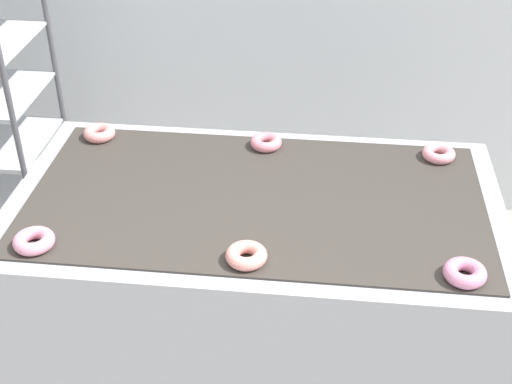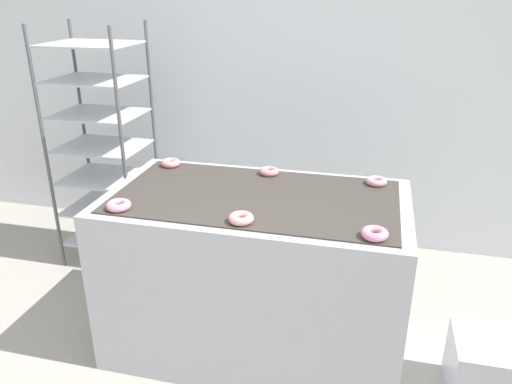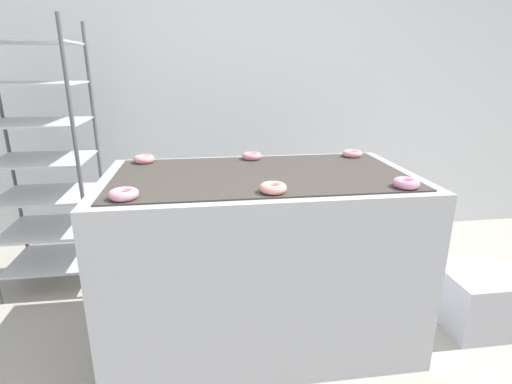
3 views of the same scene
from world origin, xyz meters
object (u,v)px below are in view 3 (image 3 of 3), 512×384
Objects in this scene: baking_rack_cart at (41,160)px; donut_far_right at (352,154)px; glaze_bin at (477,301)px; donut_near_center at (273,188)px; donut_near_right at (406,183)px; donut_far_left at (144,159)px; donut_near_left at (124,194)px; donut_far_center at (253,156)px; fryer_machine at (260,256)px.

baking_rack_cart is 1.98m from donut_far_right.
donut_far_right is at bearing 144.13° from glaze_bin.
donut_near_center is 0.88m from donut_far_right.
donut_near_right is 1.03× the size of donut_far_left.
baking_rack_cart reaches higher than donut_near_left.
donut_near_right reaches higher than glaze_bin.
baking_rack_cart is 1.27m from donut_near_left.
donut_near_center is 0.65m from donut_far_center.
donut_near_center is 1.00× the size of donut_near_right.
donut_far_left is (-1.23, 0.66, -0.00)m from donut_near_right.
donut_near_right reaches higher than donut_far_center.
baking_rack_cart is 4.64× the size of glaze_bin.
donut_near_left reaches higher than donut_far_right.
donut_near_left is (-1.86, -0.18, 0.79)m from glaze_bin.
glaze_bin is at bearing -20.77° from donut_far_center.
donut_near_center is 0.61m from donut_near_right.
donut_far_right reaches higher than glaze_bin.
baking_rack_cart is at bearing 151.11° from donut_near_right.
donut_near_left is 0.63m from donut_near_center.
baking_rack_cart is 1.39m from donut_far_center.
donut_far_left is (-0.62, 0.65, -0.00)m from donut_near_center.
donut_near_left reaches higher than donut_far_center.
fryer_machine is 13.78× the size of donut_far_right.
donut_far_left reaches higher than glaze_bin.
donut_near_left is at bearing 179.66° from donut_near_right.
baking_rack_cart reaches higher than donut_near_right.
donut_far_left is at bearing 152.24° from fryer_machine.
donut_far_right is (-0.63, 0.46, 0.79)m from glaze_bin.
glaze_bin is 3.24× the size of donut_far_right.
glaze_bin is (2.56, -0.88, -0.72)m from baking_rack_cart.
fryer_machine is 0.92× the size of baking_rack_cart.
donut_near_left is at bearing -90.08° from donut_far_left.
fryer_machine is at bearing -90.62° from donut_far_center.
donut_far_right reaches higher than fryer_machine.
donut_near_left is at bearing -179.87° from donut_near_center.
donut_far_right is (0.61, -0.01, -0.00)m from donut_far_center.
baking_rack_cart reaches higher than donut_far_right.
donut_far_center is (-0.61, 0.66, -0.00)m from donut_near_right.
glaze_bin is 3.30× the size of donut_far_center.
fryer_machine is 0.84m from donut_far_right.
donut_far_left is 0.62m from donut_far_center.
donut_far_left is at bearing -30.20° from baking_rack_cart.
donut_near_right is at bearing -89.47° from donut_far_right.
donut_far_center is (-1.24, 0.47, 0.79)m from glaze_bin.
donut_near_center is at bearing -171.66° from glaze_bin.
donut_far_center is (-0.00, 0.65, -0.00)m from donut_near_center.
glaze_bin is 2.03m from donut_near_left.
donut_near_center is 1.05× the size of donut_far_center.
donut_near_center is (0.01, -0.33, 0.49)m from fryer_machine.
fryer_machine is 0.59m from donut_far_center.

